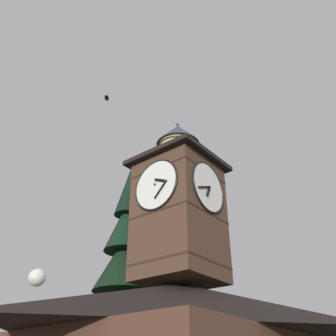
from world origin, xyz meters
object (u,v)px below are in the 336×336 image
pine_tree_behind (123,300)px  moon (37,278)px  clock_tower (179,206)px  flying_bird_high (107,98)px

pine_tree_behind → moon: moon is taller
clock_tower → pine_tree_behind: bearing=-98.7°
clock_tower → pine_tree_behind: clock_tower is taller
clock_tower → moon: (-15.38, -36.14, 4.82)m
flying_bird_high → pine_tree_behind: bearing=-161.0°
moon → flying_bird_high: size_ratio=5.08×
clock_tower → flying_bird_high: 8.25m
moon → flying_bird_high: bearing=61.0°
clock_tower → flying_bird_high: flying_bird_high is taller
clock_tower → moon: bearing=-113.0°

